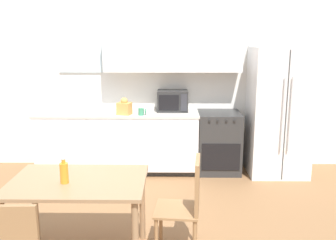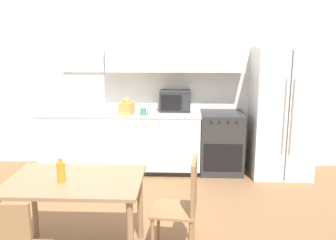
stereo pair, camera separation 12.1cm
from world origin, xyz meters
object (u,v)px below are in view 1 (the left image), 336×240
dining_table (78,191)px  drink_bottle (64,172)px  oven_range (219,142)px  refrigerator (278,112)px  coffee_mug (142,112)px  dining_chair_side (188,200)px  microwave (173,101)px

dining_table → drink_bottle: 0.23m
oven_range → dining_table: (-1.52, -2.31, 0.21)m
refrigerator → oven_range: bearing=176.1°
drink_bottle → refrigerator: bearing=43.3°
refrigerator → coffee_mug: bearing=-175.6°
oven_range → dining_table: bearing=-123.3°
refrigerator → dining_table: size_ratio=1.56×
coffee_mug → dining_chair_side: bearing=-74.1°
dining_table → dining_chair_side: dining_chair_side is taller
dining_chair_side → refrigerator: bearing=-27.5°
oven_range → refrigerator: bearing=-3.9°
dining_chair_side → drink_bottle: drink_bottle is taller
refrigerator → dining_chair_side: refrigerator is taller
microwave → drink_bottle: microwave is taller
oven_range → dining_chair_side: (-0.55, -2.23, 0.09)m
microwave → coffee_mug: bearing=-143.9°
oven_range → drink_bottle: (-1.62, -2.38, 0.41)m
oven_range → microwave: size_ratio=1.99×
drink_bottle → dining_chair_side: bearing=8.0°
dining_chair_side → drink_bottle: (-1.07, -0.15, 0.32)m
microwave → refrigerator: bearing=-6.3°
drink_bottle → microwave: bearing=69.6°
refrigerator → coffee_mug: 1.98m
refrigerator → drink_bottle: bearing=-136.7°
oven_range → refrigerator: (0.84, -0.06, 0.48)m
oven_range → coffee_mug: bearing=-169.6°
refrigerator → dining_table: bearing=-136.4°
drink_bottle → dining_table: bearing=35.4°
dining_chair_side → oven_range: bearing=-8.6°
dining_chair_side → drink_bottle: 1.12m
oven_range → dining_table: 2.77m
coffee_mug → dining_table: size_ratio=0.09×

